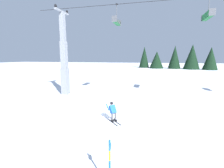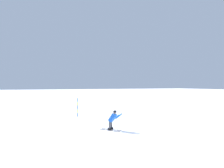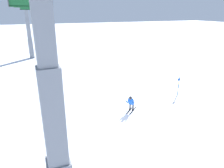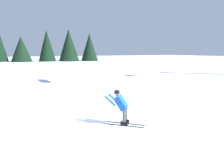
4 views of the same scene
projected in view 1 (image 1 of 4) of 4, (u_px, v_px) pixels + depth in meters
The scene contains 7 objects.
ground_plane at pixel (104, 115), 13.35m from camera, with size 260.00×260.00×0.00m, color white.
skier_carving_main at pixel (113, 110), 11.99m from camera, with size 1.51×1.59×1.61m.
lift_tower_near at pixel (64, 60), 20.17m from camera, with size 0.82×2.92×10.72m.
chairlift_seat_nearest at pixel (116, 21), 17.82m from camera, with size 0.61×2.29×2.15m.
chairlift_seat_second at pixel (207, 15), 15.58m from camera, with size 0.61×2.43×2.08m.
trail_marker_pole at pixel (110, 163), 5.69m from camera, with size 0.07×0.28×1.94m.
tree_line_ridge at pixel (177, 58), 66.63m from camera, with size 30.43×12.52×9.90m.
Camera 1 is at (3.77, -12.17, 4.80)m, focal length 25.53 mm.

